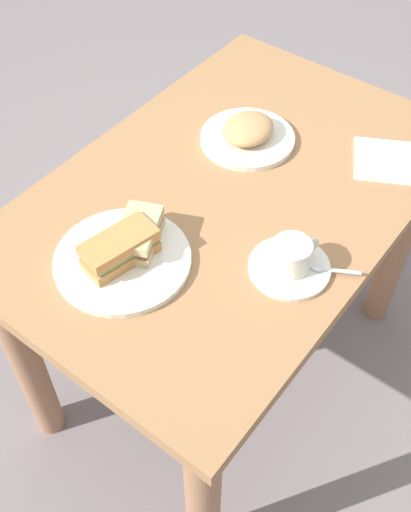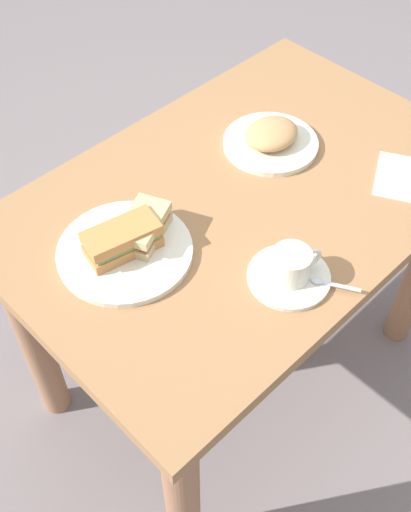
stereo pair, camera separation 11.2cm
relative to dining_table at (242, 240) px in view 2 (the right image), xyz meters
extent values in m
plane|color=slate|center=(0.00, 0.00, -0.59)|extent=(6.00, 6.00, 0.00)
cube|color=#9A6C44|center=(0.00, 0.00, 0.14)|extent=(1.09, 0.72, 0.04)
cylinder|color=#9B6B4B|center=(-0.47, -0.28, -0.23)|extent=(0.08, 0.08, 0.71)
cylinder|color=#9B6B4B|center=(-0.47, 0.28, -0.23)|extent=(0.08, 0.08, 0.71)
cylinder|color=#9B6B4B|center=(0.47, 0.28, -0.23)|extent=(0.08, 0.08, 0.71)
cylinder|color=silver|center=(-0.31, 0.05, 0.17)|extent=(0.28, 0.28, 0.01)
cube|color=#C07C42|center=(-0.31, 0.05, 0.19)|extent=(0.16, 0.10, 0.02)
cube|color=#688C4C|center=(-0.31, 0.05, 0.20)|extent=(0.15, 0.09, 0.01)
cube|color=#C07C41|center=(-0.31, 0.05, 0.22)|extent=(0.16, 0.10, 0.02)
cube|color=tan|center=(-0.25, 0.05, 0.18)|extent=(0.15, 0.12, 0.02)
cube|color=#A75341|center=(-0.25, 0.05, 0.20)|extent=(0.13, 0.11, 0.01)
cube|color=tan|center=(-0.25, 0.05, 0.22)|extent=(0.15, 0.12, 0.02)
cylinder|color=silver|center=(-0.12, -0.23, 0.17)|extent=(0.16, 0.16, 0.01)
cylinder|color=silver|center=(-0.12, -0.23, 0.20)|extent=(0.08, 0.08, 0.06)
cylinder|color=#9B7A57|center=(-0.12, -0.23, 0.23)|extent=(0.07, 0.07, 0.01)
torus|color=silver|center=(-0.08, -0.24, 0.20)|extent=(0.04, 0.02, 0.04)
cube|color=silver|center=(-0.07, -0.32, 0.17)|extent=(0.04, 0.07, 0.00)
ellipsoid|color=silver|center=(-0.09, -0.28, 0.17)|extent=(0.03, 0.03, 0.01)
cylinder|color=silver|center=(0.16, 0.07, 0.17)|extent=(0.23, 0.23, 0.01)
ellipsoid|color=tan|center=(0.16, 0.07, 0.20)|extent=(0.14, 0.11, 0.04)
cube|color=white|center=(0.29, -0.23, 0.16)|extent=(0.20, 0.20, 0.00)
camera|label=1|loc=(-0.84, -0.58, 1.12)|focal=43.92mm
camera|label=2|loc=(-0.77, -0.66, 1.12)|focal=43.92mm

